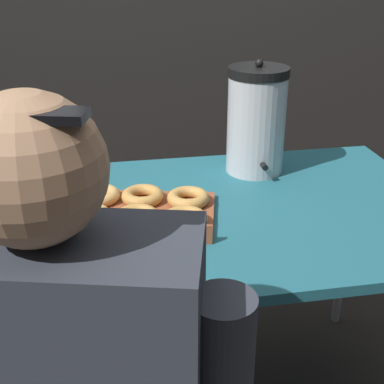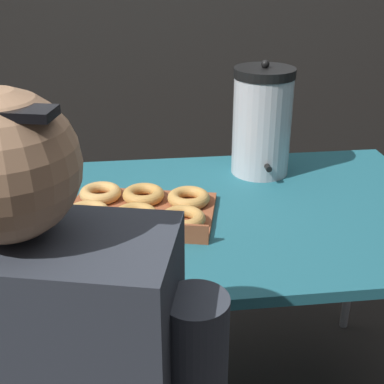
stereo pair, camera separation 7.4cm
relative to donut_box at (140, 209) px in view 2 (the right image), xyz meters
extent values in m
cube|color=#236675|center=(0.20, 0.01, -0.04)|extent=(1.31, 0.82, 0.03)
cylinder|color=#ADADB2|center=(-0.40, 0.37, -0.41)|extent=(0.03, 0.03, 0.72)
cylinder|color=#ADADB2|center=(0.81, 0.37, -0.41)|extent=(0.03, 0.03, 0.72)
cube|color=brown|center=(0.00, 0.00, -0.02)|extent=(0.45, 0.36, 0.02)
cube|color=brown|center=(-0.03, -0.12, 0.01)|extent=(0.39, 0.10, 0.04)
torus|color=#DDA558|center=(-0.14, -0.03, 0.01)|extent=(0.13, 0.13, 0.03)
torus|color=#CF974A|center=(-0.01, -0.06, 0.01)|extent=(0.12, 0.12, 0.03)
torus|color=tan|center=(0.11, -0.09, 0.01)|extent=(0.16, 0.16, 0.03)
torus|color=#E3AB5E|center=(-0.11, 0.09, 0.01)|extent=(0.13, 0.13, 0.03)
torus|color=tan|center=(0.01, 0.07, 0.01)|extent=(0.16, 0.16, 0.03)
torus|color=tan|center=(0.14, 0.03, 0.01)|extent=(0.16, 0.16, 0.03)
cylinder|color=silver|center=(0.39, 0.27, 0.13)|extent=(0.18, 0.18, 0.31)
cylinder|color=black|center=(0.39, 0.27, 0.30)|extent=(0.19, 0.19, 0.03)
sphere|color=black|center=(0.39, 0.27, 0.32)|extent=(0.03, 0.03, 0.03)
cylinder|color=black|center=(0.39, 0.17, 0.03)|extent=(0.02, 0.05, 0.02)
cube|color=#2D334C|center=(-0.33, -0.17, -0.02)|extent=(0.11, 0.17, 0.01)
cube|color=#2D333D|center=(-0.33, -0.17, -0.01)|extent=(0.09, 0.15, 0.00)
sphere|color=tan|center=(-0.18, -0.62, 0.39)|extent=(0.21, 0.21, 0.21)
camera|label=1|loc=(-0.09, -1.28, 0.65)|focal=50.00mm
camera|label=2|loc=(-0.02, -1.29, 0.65)|focal=50.00mm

